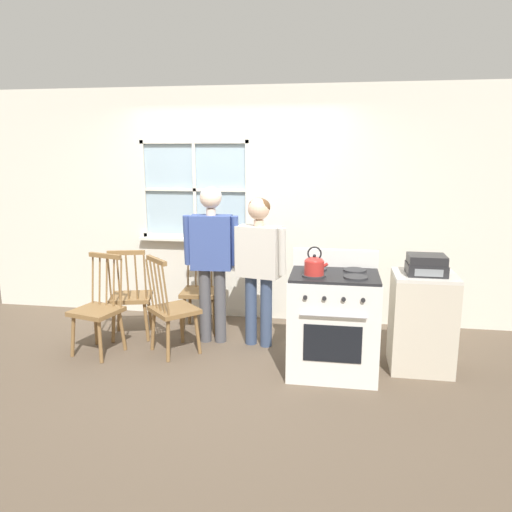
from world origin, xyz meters
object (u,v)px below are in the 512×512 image
at_px(chair_near_wall, 98,310).
at_px(stereo, 426,265).
at_px(chair_by_window, 131,297).
at_px(chair_near_stove, 202,291).
at_px(person_teen_center, 259,257).
at_px(potted_plant, 197,234).
at_px(person_elderly_left, 212,249).
at_px(chair_center_cluster, 172,310).
at_px(stove, 333,322).
at_px(side_counter, 422,322).
at_px(kettle, 314,265).

height_order(chair_near_wall, stereo, stereo).
distance_m(chair_by_window, stereo, 3.02).
relative_size(chair_near_stove, person_teen_center, 0.65).
relative_size(person_teen_center, potted_plant, 7.15).
xyz_separation_m(chair_near_stove, person_elderly_left, (0.21, -0.34, 0.56)).
relative_size(chair_near_wall, potted_plant, 4.62).
xyz_separation_m(chair_center_cluster, person_elderly_left, (0.32, 0.36, 0.56)).
relative_size(chair_by_window, chair_center_cluster, 1.00).
bearing_deg(person_teen_center, stereo, 0.62).
relative_size(stove, side_counter, 1.20).
bearing_deg(person_teen_center, chair_near_wall, -150.14).
distance_m(person_teen_center, stove, 1.04).
xyz_separation_m(person_teen_center, potted_plant, (-0.87, 0.79, 0.08)).
bearing_deg(stereo, chair_near_stove, 162.85).
relative_size(chair_center_cluster, side_counter, 1.10).
relative_size(chair_near_stove, side_counter, 1.10).
bearing_deg(stove, chair_center_cluster, 173.01).
distance_m(chair_center_cluster, person_elderly_left, 0.73).
relative_size(stove, stereo, 3.19).
relative_size(person_elderly_left, kettle, 6.58).
distance_m(chair_near_stove, stereo, 2.43).
xyz_separation_m(person_elderly_left, person_teen_center, (0.49, -0.02, -0.06)).
distance_m(chair_near_stove, side_counter, 2.37).
xyz_separation_m(chair_near_stove, kettle, (1.29, -1.02, 0.58)).
height_order(stove, potted_plant, potted_plant).
relative_size(chair_near_stove, stove, 0.91).
xyz_separation_m(chair_by_window, person_elderly_left, (0.90, 0.02, 0.56)).
bearing_deg(person_elderly_left, chair_near_stove, 117.72).
relative_size(chair_by_window, person_teen_center, 0.65).
xyz_separation_m(chair_near_stove, person_teen_center, (0.70, -0.35, 0.50)).
height_order(chair_near_wall, chair_near_stove, same).
xyz_separation_m(chair_center_cluster, potted_plant, (-0.06, 1.13, 0.58)).
bearing_deg(potted_plant, kettle, -44.97).
relative_size(chair_near_wall, person_elderly_left, 0.61).
relative_size(chair_near_stove, person_elderly_left, 0.61).
relative_size(person_teen_center, stove, 1.41).
xyz_separation_m(chair_near_wall, stereo, (3.09, 0.12, 0.54)).
bearing_deg(chair_near_wall, chair_center_cluster, 25.03).
height_order(chair_by_window, person_elderly_left, person_elderly_left).
bearing_deg(person_elderly_left, side_counter, -13.82).
distance_m(chair_center_cluster, person_teen_center, 1.01).
relative_size(chair_near_wall, side_counter, 1.10).
xyz_separation_m(chair_by_window, person_teen_center, (1.39, -0.00, 0.50)).
distance_m(stove, potted_plant, 2.17).
xyz_separation_m(chair_by_window, chair_near_stove, (0.68, 0.35, 0.00)).
height_order(kettle, stereo, kettle).
relative_size(chair_center_cluster, person_elderly_left, 0.61).
relative_size(person_elderly_left, person_teen_center, 1.07).
distance_m(chair_center_cluster, potted_plant, 1.27).
bearing_deg(chair_by_window, person_elderly_left, 166.38).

